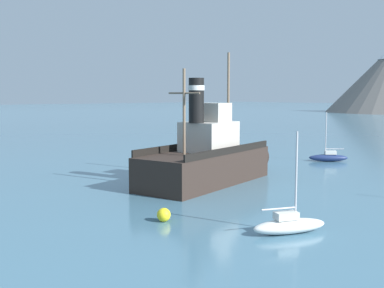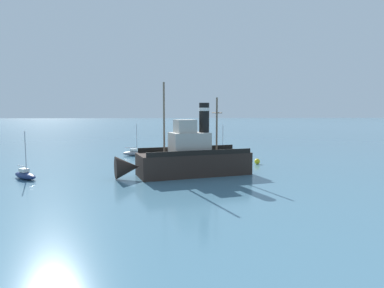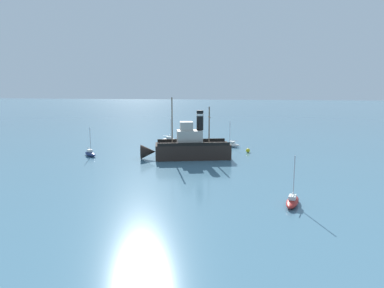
{
  "view_description": "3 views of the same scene",
  "coord_description": "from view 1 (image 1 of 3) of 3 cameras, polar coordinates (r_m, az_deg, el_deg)",
  "views": [
    {
      "loc": [
        27.29,
        -23.8,
        6.62
      ],
      "look_at": [
        0.02,
        -1.47,
        2.99
      ],
      "focal_mm": 45.0,
      "sensor_mm": 36.0,
      "label": 1
    },
    {
      "loc": [
        -36.24,
        1.94,
        6.92
      ],
      "look_at": [
        1.67,
        -0.46,
        3.24
      ],
      "focal_mm": 32.0,
      "sensor_mm": 36.0,
      "label": 2
    },
    {
      "loc": [
        -53.42,
        -10.57,
        11.27
      ],
      "look_at": [
        -0.58,
        -0.68,
        2.53
      ],
      "focal_mm": 32.0,
      "sensor_mm": 36.0,
      "label": 3
    }
  ],
  "objects": [
    {
      "name": "ground_plane",
      "position": [
        36.81,
        1.75,
        -4.49
      ],
      "size": [
        600.0,
        600.0,
        0.0
      ],
      "primitive_type": "plane",
      "color": "#477289"
    },
    {
      "name": "old_tugboat",
      "position": [
        36.29,
        2.12,
        -1.71
      ],
      "size": [
        7.53,
        14.77,
        9.9
      ],
      "color": "#2D231E",
      "rests_on": "ground"
    },
    {
      "name": "sailboat_white",
      "position": [
        23.77,
        11.46,
        -9.35
      ],
      "size": [
        2.38,
        3.94,
        4.9
      ],
      "color": "white",
      "rests_on": "ground"
    },
    {
      "name": "sailboat_navy",
      "position": [
        49.75,
        15.86,
        -1.5
      ],
      "size": [
        3.38,
        3.54,
        4.9
      ],
      "color": "navy",
      "rests_on": "ground"
    },
    {
      "name": "mooring_buoy",
      "position": [
        25.43,
        -3.37,
        -8.38
      ],
      "size": [
        0.72,
        0.72,
        0.72
      ],
      "primitive_type": "sphere",
      "color": "yellow",
      "rests_on": "ground"
    }
  ]
}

